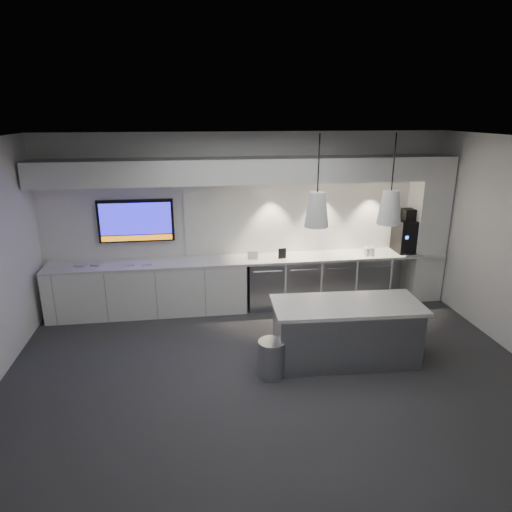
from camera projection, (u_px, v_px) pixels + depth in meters
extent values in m
plane|color=#313134|center=(272.00, 372.00, 6.07)|extent=(7.00, 7.00, 0.00)
plane|color=black|center=(275.00, 140.00, 5.16)|extent=(7.00, 7.00, 0.00)
plane|color=white|center=(248.00, 220.00, 7.98)|extent=(7.00, 0.00, 7.00)
plane|color=white|center=(335.00, 377.00, 3.26)|extent=(7.00, 0.00, 7.00)
cube|color=silver|center=(250.00, 259.00, 7.86)|extent=(6.80, 0.65, 0.04)
cube|color=white|center=(149.00, 289.00, 7.76)|extent=(3.30, 0.63, 0.86)
cube|color=#9B9EA4|center=(264.00, 283.00, 8.03)|extent=(0.60, 0.61, 0.85)
cube|color=#9B9EA4|center=(299.00, 281.00, 8.11)|extent=(0.60, 0.61, 0.85)
cube|color=#9B9EA4|center=(334.00, 280.00, 8.20)|extent=(0.60, 0.61, 0.85)
cube|color=#9B9EA4|center=(367.00, 278.00, 8.28)|extent=(0.60, 0.61, 0.85)
cube|color=white|center=(315.00, 215.00, 8.10)|extent=(4.60, 0.03, 1.30)
cube|color=white|center=(250.00, 170.00, 7.42)|extent=(6.90, 0.60, 0.40)
cube|color=white|center=(426.00, 229.00, 8.19)|extent=(0.55, 0.55, 2.60)
cube|color=black|center=(136.00, 221.00, 7.65)|extent=(1.25, 0.06, 0.72)
cube|color=#1813B7|center=(136.00, 219.00, 7.61)|extent=(1.17, 0.00, 0.54)
cube|color=orange|center=(137.00, 238.00, 7.71)|extent=(1.17, 0.00, 0.09)
cube|color=#9B9EA4|center=(345.00, 334.00, 6.25)|extent=(1.94, 0.85, 0.80)
cube|color=silver|center=(347.00, 305.00, 6.13)|extent=(2.04, 0.95, 0.05)
cylinder|color=#9B9EA4|center=(272.00, 359.00, 5.91)|extent=(0.44, 0.44, 0.50)
cube|color=black|center=(407.00, 235.00, 8.18)|extent=(0.43, 0.48, 0.58)
cube|color=black|center=(410.00, 214.00, 8.06)|extent=(0.24, 0.24, 0.19)
cube|color=#9B9EA4|center=(412.00, 254.00, 8.02)|extent=(0.32, 0.20, 0.03)
cube|color=black|center=(282.00, 253.00, 7.81)|extent=(0.14, 0.04, 0.18)
cube|color=silver|center=(253.00, 255.00, 7.78)|extent=(0.18, 0.04, 0.14)
cube|color=#B5B5B5|center=(81.00, 265.00, 7.46)|extent=(0.19, 0.19, 0.02)
cube|color=#B5B5B5|center=(97.00, 264.00, 7.50)|extent=(0.20, 0.20, 0.02)
cube|color=#B5B5B5|center=(129.00, 264.00, 7.50)|extent=(0.19, 0.19, 0.02)
cube|color=#B5B5B5|center=(147.00, 264.00, 7.53)|extent=(0.18, 0.18, 0.02)
cone|color=white|center=(317.00, 209.00, 5.66)|extent=(0.30, 0.30, 0.44)
cylinder|color=black|center=(319.00, 163.00, 5.49)|extent=(0.02, 0.02, 0.70)
cone|color=white|center=(390.00, 207.00, 5.79)|extent=(0.30, 0.30, 0.44)
cylinder|color=black|center=(394.00, 162.00, 5.62)|extent=(0.02, 0.02, 0.70)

